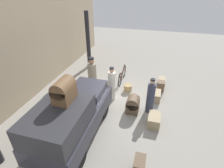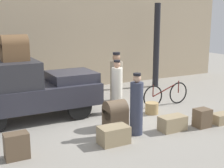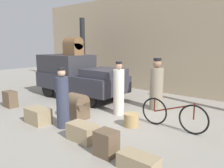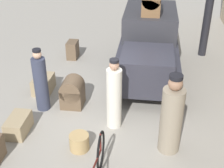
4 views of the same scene
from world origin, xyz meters
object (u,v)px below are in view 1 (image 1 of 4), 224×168
at_px(trunk_large_brown, 139,166).
at_px(trunk_on_truck_roof, 64,91).
at_px(trunk_wicker_pale, 154,120).
at_px(conductor_in_dark_uniform, 151,97).
at_px(porter_with_bicycle, 112,85).
at_px(suitcase_tan_flat, 162,81).
at_px(truck, 71,117).
at_px(bicycle, 122,75).
at_px(wicker_basket, 128,88).
at_px(porter_carrying_trunk, 92,75).
at_px(trunk_umber_medium, 156,96).
at_px(suitcase_black_upright, 161,86).
at_px(trunk_barrel_dark, 133,104).

distance_m(trunk_large_brown, trunk_on_truck_roof, 3.10).
bearing_deg(trunk_on_truck_roof, trunk_wicker_pale, -59.26).
height_order(conductor_in_dark_uniform, trunk_on_truck_roof, trunk_on_truck_roof).
bearing_deg(conductor_in_dark_uniform, trunk_on_truck_roof, 134.31).
bearing_deg(conductor_in_dark_uniform, porter_with_bicycle, 76.14).
bearing_deg(suitcase_tan_flat, truck, 149.03).
height_order(bicycle, porter_with_bicycle, porter_with_bicycle).
bearing_deg(wicker_basket, trunk_on_truck_roof, 161.40).
xyz_separation_m(truck, conductor_in_dark_uniform, (2.23, -2.47, -0.21)).
bearing_deg(trunk_large_brown, truck, 73.08).
xyz_separation_m(porter_carrying_trunk, trunk_umber_medium, (-0.11, -3.25, -0.59)).
xyz_separation_m(trunk_umber_medium, trunk_large_brown, (-3.96, 0.25, 0.09)).
bearing_deg(porter_carrying_trunk, trunk_wicker_pale, -120.02).
distance_m(bicycle, trunk_on_truck_roof, 5.05).
bearing_deg(wicker_basket, truck, 160.51).
bearing_deg(trunk_on_truck_roof, conductor_in_dark_uniform, -45.69).
distance_m(porter_with_bicycle, trunk_on_truck_roof, 3.22).
relative_size(truck, suitcase_black_upright, 7.65).
relative_size(trunk_umber_medium, trunk_on_truck_roof, 0.98).
relative_size(bicycle, trunk_barrel_dark, 2.39).
distance_m(wicker_basket, porter_carrying_trunk, 1.93).
relative_size(porter_with_bicycle, conductor_in_dark_uniform, 1.04).
height_order(porter_carrying_trunk, trunk_barrel_dark, porter_carrying_trunk).
relative_size(conductor_in_dark_uniform, trunk_large_brown, 2.82).
xyz_separation_m(porter_with_bicycle, suitcase_black_upright, (1.41, -2.21, -0.51)).
xyz_separation_m(suitcase_black_upright, trunk_on_truck_roof, (-4.27, 2.88, 1.85)).
bearing_deg(truck, bicycle, -9.44).
bearing_deg(trunk_on_truck_roof, porter_with_bicycle, -13.03).
xyz_separation_m(trunk_barrel_dark, trunk_large_brown, (-2.74, -0.67, -0.09)).
xyz_separation_m(porter_with_bicycle, conductor_in_dark_uniform, (-0.45, -1.81, -0.03)).
xyz_separation_m(trunk_barrel_dark, suitcase_black_upright, (2.09, -1.09, -0.12)).
xyz_separation_m(bicycle, trunk_large_brown, (-5.25, -1.70, -0.10)).
xyz_separation_m(suitcase_tan_flat, trunk_wicker_pale, (-3.42, 0.19, 0.07)).
bearing_deg(trunk_umber_medium, truck, 139.91).
height_order(truck, trunk_umber_medium, truck).
xyz_separation_m(truck, suitcase_black_upright, (4.09, -2.88, -0.69)).
bearing_deg(trunk_umber_medium, trunk_large_brown, 176.38).
height_order(truck, porter_carrying_trunk, truck).
distance_m(wicker_basket, suitcase_black_upright, 1.69).
bearing_deg(suitcase_tan_flat, trunk_barrel_dark, 158.40).
distance_m(truck, bicycle, 4.60).
distance_m(bicycle, suitcase_black_upright, 2.17).
xyz_separation_m(bicycle, conductor_in_dark_uniform, (-2.28, -1.72, 0.35)).
relative_size(porter_carrying_trunk, trunk_umber_medium, 2.43).
xyz_separation_m(wicker_basket, porter_with_bicycle, (-0.90, 0.60, 0.59)).
xyz_separation_m(wicker_basket, trunk_on_truck_roof, (-3.76, 1.26, 1.92)).
relative_size(bicycle, trunk_large_brown, 3.22).
height_order(suitcase_black_upright, trunk_large_brown, trunk_large_brown).
bearing_deg(conductor_in_dark_uniform, wicker_basket, 41.93).
distance_m(trunk_barrel_dark, trunk_on_truck_roof, 3.30).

